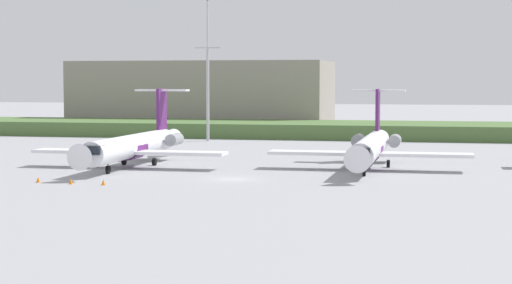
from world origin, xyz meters
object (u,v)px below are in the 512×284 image
object	(u,v)px
regional_jet_second	(134,145)
safety_cone_rear_marker	(103,182)
safety_cone_front_marker	(38,180)
regional_jet_third	(371,147)
antenna_mast	(208,82)
safety_cone_mid_marker	(71,181)

from	to	relation	value
regional_jet_second	safety_cone_rear_marker	world-z (taller)	regional_jet_second
regional_jet_second	safety_cone_front_marker	xyz separation A→B (m)	(-3.78, -16.98, -2.26)
regional_jet_second	regional_jet_third	bearing A→B (deg)	7.30
safety_cone_front_marker	antenna_mast	bearing A→B (deg)	89.16
regional_jet_third	safety_cone_mid_marker	size ratio (longest dim) A/B	56.36
regional_jet_third	safety_cone_rear_marker	bearing A→B (deg)	-138.45
regional_jet_second	regional_jet_third	size ratio (longest dim) A/B	1.00
antenna_mast	safety_cone_rear_marker	xyz separation A→B (m)	(6.26, -61.06, -9.52)
antenna_mast	safety_cone_rear_marker	distance (m)	62.11
regional_jet_third	antenna_mast	bearing A→B (deg)	127.07
safety_cone_front_marker	safety_cone_mid_marker	distance (m)	3.81
regional_jet_third	antenna_mast	size ratio (longest dim) A/B	1.31
regional_jet_second	safety_cone_mid_marker	bearing A→B (deg)	-90.08
regional_jet_third	safety_cone_rear_marker	xyz separation A→B (m)	(-23.88, -21.17, -2.26)
regional_jet_third	antenna_mast	distance (m)	50.52
regional_jet_second	regional_jet_third	distance (m)	27.47
safety_cone_front_marker	regional_jet_third	bearing A→B (deg)	33.42
safety_cone_rear_marker	regional_jet_third	bearing A→B (deg)	41.55
regional_jet_third	safety_cone_front_marker	bearing A→B (deg)	-146.58
regional_jet_second	regional_jet_third	xyz separation A→B (m)	(27.25, 3.49, 0.00)
safety_cone_front_marker	safety_cone_mid_marker	world-z (taller)	same
antenna_mast	safety_cone_rear_marker	size ratio (longest dim) A/B	42.95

